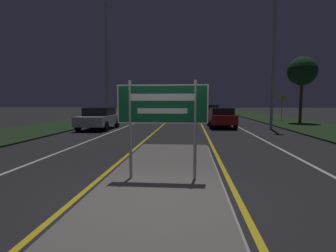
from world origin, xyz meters
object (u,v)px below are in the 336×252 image
object	(u,v)px
streetlight_left_near	(106,34)
streetlight_right_near	(275,27)
car_receding_0	(221,117)
car_approaching_0	(99,118)
warning_sign	(282,105)
car_approaching_1	(131,112)
highway_sign	(162,109)
car_receding_1	(210,111)

from	to	relation	value
streetlight_left_near	streetlight_right_near	distance (m)	12.93
car_receding_0	car_approaching_0	xyz separation A→B (m)	(-8.46, -2.11, 0.00)
streetlight_right_near	warning_sign	distance (m)	9.54
streetlight_right_near	car_approaching_1	bearing A→B (deg)	140.84
car_approaching_1	warning_sign	world-z (taller)	warning_sign
car_approaching_0	warning_sign	bearing A→B (deg)	29.07
highway_sign	warning_sign	distance (m)	21.76
highway_sign	streetlight_right_near	xyz separation A→B (m)	(6.11, 12.35, 5.06)
streetlight_left_near	streetlight_right_near	world-z (taller)	streetlight_left_near
streetlight_right_near	car_approaching_1	world-z (taller)	streetlight_right_near
car_approaching_1	warning_sign	size ratio (longest dim) A/B	1.74
car_receding_0	streetlight_left_near	bearing A→B (deg)	166.40
highway_sign	car_approaching_1	world-z (taller)	highway_sign
highway_sign	car_approaching_0	xyz separation A→B (m)	(-5.57, 11.46, -0.93)
car_approaching_1	streetlight_left_near	bearing A→B (deg)	-95.19
car_receding_0	car_approaching_0	size ratio (longest dim) A/B	1.12
streetlight_right_near	car_receding_0	world-z (taller)	streetlight_right_near
highway_sign	car_receding_1	bearing A→B (deg)	83.25
car_receding_0	car_approaching_1	size ratio (longest dim) A/B	1.09
car_approaching_0	car_approaching_1	world-z (taller)	car_approaching_0
streetlight_right_near	car_approaching_1	distance (m)	16.46
car_receding_0	car_approaching_1	xyz separation A→B (m)	(-8.66, 8.46, -0.00)
streetlight_left_near	warning_sign	size ratio (longest dim) A/B	4.37
streetlight_left_near	warning_sign	bearing A→B (deg)	14.04
streetlight_right_near	car_receding_1	distance (m)	12.98
car_approaching_1	car_approaching_0	bearing A→B (deg)	-88.91
streetlight_left_near	car_approaching_0	world-z (taller)	streetlight_left_near
car_receding_0	car_approaching_0	distance (m)	8.72
highway_sign	car_approaching_1	bearing A→B (deg)	104.69
car_approaching_1	car_receding_0	bearing A→B (deg)	-44.30
highway_sign	car_receding_0	distance (m)	13.91
streetlight_left_near	highway_sign	bearing A→B (deg)	-68.14
streetlight_left_near	car_receding_0	bearing A→B (deg)	-13.60
car_approaching_0	car_approaching_1	size ratio (longest dim) A/B	0.97
car_approaching_1	warning_sign	bearing A→B (deg)	-8.79
warning_sign	car_approaching_1	bearing A→B (deg)	171.21
highway_sign	car_approaching_1	xyz separation A→B (m)	(-5.78, 22.03, -0.94)
streetlight_left_near	car_receding_0	world-z (taller)	streetlight_left_near
streetlight_right_near	car_receding_1	world-z (taller)	streetlight_right_near
streetlight_left_near	streetlight_right_near	size ratio (longest dim) A/B	1.03
car_approaching_0	highway_sign	bearing A→B (deg)	-64.06
streetlight_right_near	car_approaching_0	size ratio (longest dim) A/B	2.51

